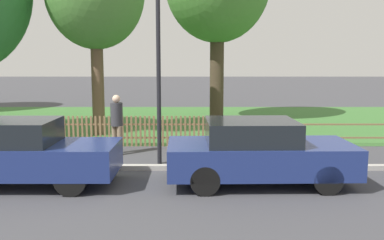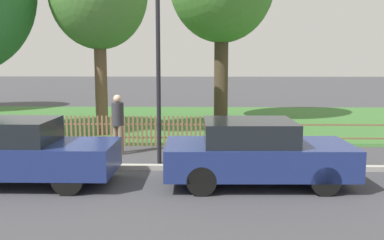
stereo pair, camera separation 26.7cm
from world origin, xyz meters
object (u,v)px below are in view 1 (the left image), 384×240
at_px(parked_car_navy_estate, 15,152).
at_px(parked_car_red_compact, 258,152).
at_px(pedestrian_near_fence, 117,121).
at_px(street_lamp, 158,33).
at_px(covered_motorcycle, 244,137).

height_order(parked_car_navy_estate, parked_car_red_compact, parked_car_navy_estate).
bearing_deg(parked_car_red_compact, parked_car_navy_estate, -179.70).
height_order(parked_car_red_compact, pedestrian_near_fence, pedestrian_near_fence).
xyz_separation_m(parked_car_navy_estate, street_lamp, (2.91, 1.83, 2.60)).
relative_size(parked_car_navy_estate, parked_car_red_compact, 1.06).
height_order(covered_motorcycle, street_lamp, street_lamp).
bearing_deg(covered_motorcycle, street_lamp, -171.20).
height_order(parked_car_navy_estate, pedestrian_near_fence, pedestrian_near_fence).
bearing_deg(pedestrian_near_fence, covered_motorcycle, 29.15).
bearing_deg(covered_motorcycle, pedestrian_near_fence, 164.29).
bearing_deg(parked_car_red_compact, covered_motorcycle, 89.12).
bearing_deg(pedestrian_near_fence, parked_car_navy_estate, -77.71).
relative_size(covered_motorcycle, street_lamp, 0.38).
distance_m(parked_car_red_compact, pedestrian_near_fence, 4.59).
relative_size(covered_motorcycle, pedestrian_near_fence, 1.17).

